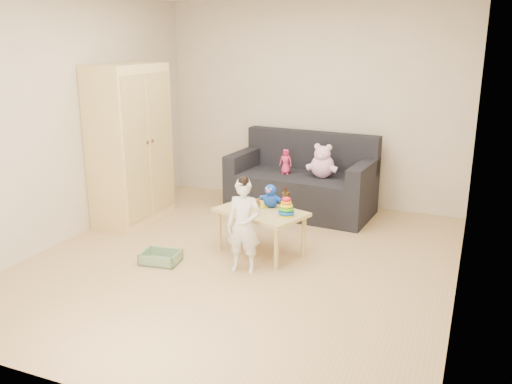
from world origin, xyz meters
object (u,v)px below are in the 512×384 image
at_px(wardrobe, 130,144).
at_px(sofa, 301,193).
at_px(play_table, 261,232).
at_px(toddler, 244,227).

xyz_separation_m(wardrobe, sofa, (1.78, 1.03, -0.68)).
bearing_deg(play_table, sofa, 91.97).
bearing_deg(wardrobe, toddler, -25.46).
relative_size(wardrobe, sofa, 1.05).
xyz_separation_m(play_table, toddler, (0.02, -0.47, 0.21)).
distance_m(wardrobe, toddler, 2.11).
height_order(sofa, play_table, sofa).
bearing_deg(play_table, wardrobe, 167.31).
height_order(wardrobe, sofa, wardrobe).
height_order(sofa, toddler, toddler).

